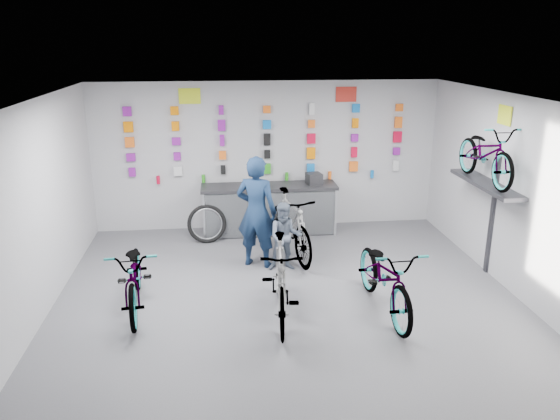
{
  "coord_description": "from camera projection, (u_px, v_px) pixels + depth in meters",
  "views": [
    {
      "loc": [
        -0.96,
        -6.9,
        3.81
      ],
      "look_at": [
        -0.02,
        1.4,
        1.16
      ],
      "focal_mm": 35.0,
      "sensor_mm": 36.0,
      "label": 1
    }
  ],
  "objects": [
    {
      "name": "bike_right",
      "position": [
        385.0,
        277.0,
        7.79
      ],
      "size": [
        0.83,
        2.1,
        1.09
      ],
      "primitive_type": "imported",
      "rotation": [
        0.0,
        0.0,
        0.05
      ],
      "color": "gray",
      "rests_on": "floor"
    },
    {
      "name": "bike_left",
      "position": [
        135.0,
        276.0,
        7.88
      ],
      "size": [
        0.88,
        2.03,
        1.04
      ],
      "primitive_type": "imported",
      "rotation": [
        0.0,
        0.0,
        0.1
      ],
      "color": "gray",
      "rests_on": "floor"
    },
    {
      "name": "sign_side",
      "position": [
        505.0,
        115.0,
        8.49
      ],
      "size": [
        0.02,
        0.4,
        0.3
      ],
      "primitive_type": "cube",
      "color": "#DAED22",
      "rests_on": "wall_right"
    },
    {
      "name": "register",
      "position": [
        314.0,
        179.0,
        10.91
      ],
      "size": [
        0.33,
        0.35,
        0.22
      ],
      "primitive_type": "cube",
      "rotation": [
        0.0,
        0.0,
        0.18
      ],
      "color": "black",
      "rests_on": "counter"
    },
    {
      "name": "sign_left",
      "position": [
        190.0,
        96.0,
        10.57
      ],
      "size": [
        0.42,
        0.02,
        0.3
      ],
      "primitive_type": "cube",
      "color": "#DAED22",
      "rests_on": "wall_back"
    },
    {
      "name": "wall_right",
      "position": [
        538.0,
        208.0,
        7.7
      ],
      "size": [
        0.0,
        8.0,
        8.0
      ],
      "primitive_type": "plane",
      "rotation": [
        1.57,
        0.0,
        -1.57
      ],
      "color": "#B1B1B3",
      "rests_on": "floor"
    },
    {
      "name": "wall_left",
      "position": [
        22.0,
        227.0,
        6.96
      ],
      "size": [
        0.0,
        8.0,
        8.0
      ],
      "primitive_type": "plane",
      "rotation": [
        1.57,
        0.0,
        1.57
      ],
      "color": "#B1B1B3",
      "rests_on": "floor"
    },
    {
      "name": "customer",
      "position": [
        285.0,
        237.0,
        9.21
      ],
      "size": [
        0.59,
        0.47,
        1.18
      ],
      "primitive_type": "imported",
      "rotation": [
        0.0,
        0.0,
        -0.04
      ],
      "color": "slate",
      "rests_on": "floor"
    },
    {
      "name": "wall_front",
      "position": [
        376.0,
        409.0,
        3.54
      ],
      "size": [
        7.0,
        0.0,
        7.0
      ],
      "primitive_type": "plane",
      "rotation": [
        -1.57,
        0.0,
        0.0
      ],
      "color": "#B1B1B3",
      "rests_on": "floor"
    },
    {
      "name": "bike_service",
      "position": [
        291.0,
        225.0,
        9.76
      ],
      "size": [
        1.0,
        2.08,
        1.2
      ],
      "primitive_type": "imported",
      "rotation": [
        0.0,
        0.0,
        0.23
      ],
      "color": "gray",
      "rests_on": "floor"
    },
    {
      "name": "bike_center",
      "position": [
        281.0,
        280.0,
        7.58
      ],
      "size": [
        0.7,
        1.98,
        1.17
      ],
      "primitive_type": "imported",
      "rotation": [
        0.0,
        0.0,
        -0.08
      ],
      "color": "gray",
      "rests_on": "floor"
    },
    {
      "name": "wall_back",
      "position": [
        267.0,
        156.0,
        11.12
      ],
      "size": [
        7.0,
        0.0,
        7.0
      ],
      "primitive_type": "plane",
      "rotation": [
        1.57,
        0.0,
        0.0
      ],
      "color": "#B1B1B3",
      "rests_on": "floor"
    },
    {
      "name": "sign_right",
      "position": [
        346.0,
        94.0,
        10.9
      ],
      "size": [
        0.42,
        0.02,
        0.3
      ],
      "primitive_type": "cube",
      "color": "red",
      "rests_on": "wall_back"
    },
    {
      "name": "ceiling",
      "position": [
        294.0,
        104.0,
        6.88
      ],
      "size": [
        8.0,
        8.0,
        0.0
      ],
      "primitive_type": "plane",
      "rotation": [
        3.14,
        0.0,
        0.0
      ],
      "color": "white",
      "rests_on": "wall_back"
    },
    {
      "name": "merch_wall",
      "position": [
        268.0,
        142.0,
        10.97
      ],
      "size": [
        5.58,
        0.08,
        1.57
      ],
      "color": "#891698",
      "rests_on": "wall_back"
    },
    {
      "name": "counter",
      "position": [
        269.0,
        210.0,
        10.99
      ],
      "size": [
        2.7,
        0.66,
        1.0
      ],
      "color": "black",
      "rests_on": "floor"
    },
    {
      "name": "spare_wheel",
      "position": [
        207.0,
        224.0,
        10.54
      ],
      "size": [
        0.77,
        0.3,
        0.75
      ],
      "rotation": [
        0.0,
        0.0,
        0.07
      ],
      "color": "black",
      "rests_on": "floor"
    },
    {
      "name": "clerk",
      "position": [
        257.0,
        212.0,
        9.28
      ],
      "size": [
        0.83,
        0.7,
        1.94
      ],
      "primitive_type": "imported",
      "rotation": [
        0.0,
        0.0,
        2.75
      ],
      "color": "#132645",
      "rests_on": "floor"
    },
    {
      "name": "wall_bracket",
      "position": [
        487.0,
        189.0,
        8.83
      ],
      "size": [
        0.39,
        1.9,
        2.0
      ],
      "color": "#333338",
      "rests_on": "wall_right"
    },
    {
      "name": "bike_wall",
      "position": [
        486.0,
        153.0,
        8.65
      ],
      "size": [
        0.63,
        1.8,
        0.95
      ],
      "primitive_type": "imported",
      "color": "gray",
      "rests_on": "wall_bracket"
    },
    {
      "name": "floor",
      "position": [
        293.0,
        317.0,
        7.78
      ],
      "size": [
        8.0,
        8.0,
        0.0
      ],
      "primitive_type": "plane",
      "color": "#4B4B50",
      "rests_on": "ground"
    }
  ]
}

